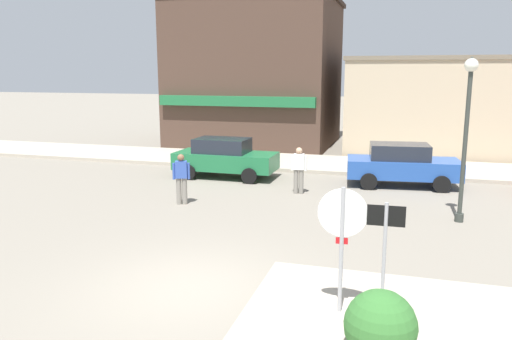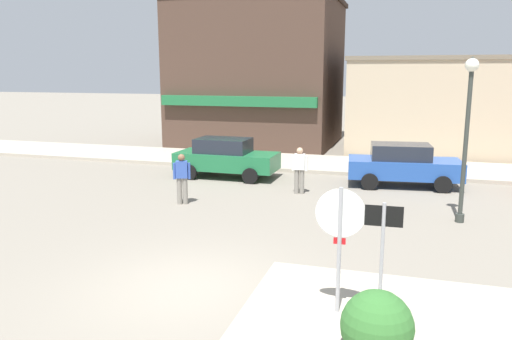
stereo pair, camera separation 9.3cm
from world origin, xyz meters
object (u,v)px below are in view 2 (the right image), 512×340
object	(u,v)px
planter	(376,337)
lamp_post	(468,116)
parked_car_nearest	(226,157)
pedestrian_crossing_near	(182,177)
pedestrian_crossing_far	(300,169)
parked_car_second	(403,164)
one_way_sign	(382,249)
stop_sign	(340,234)

from	to	relation	value
planter	lamp_post	distance (m)	8.59
planter	parked_car_nearest	distance (m)	13.58
pedestrian_crossing_near	pedestrian_crossing_far	bearing A→B (deg)	36.49
parked_car_nearest	planter	bearing A→B (deg)	-61.26
planter	lamp_post	world-z (taller)	lamp_post
parked_car_nearest	pedestrian_crossing_far	world-z (taller)	pedestrian_crossing_far
parked_car_second	pedestrian_crossing_near	distance (m)	8.14
one_way_sign	planter	world-z (taller)	one_way_sign
one_way_sign	pedestrian_crossing_near	world-z (taller)	one_way_sign
parked_car_second	pedestrian_crossing_far	world-z (taller)	pedestrian_crossing_far
one_way_sign	parked_car_second	bearing A→B (deg)	88.67
stop_sign	parked_car_second	distance (m)	10.90
planter	pedestrian_crossing_near	world-z (taller)	pedestrian_crossing_near
one_way_sign	parked_car_second	size ratio (longest dim) A/B	0.50
lamp_post	parked_car_second	size ratio (longest dim) A/B	1.09
lamp_post	parked_car_nearest	xyz separation A→B (m)	(-8.35, 3.85, -2.15)
stop_sign	parked_car_nearest	bearing A→B (deg)	119.06
stop_sign	planter	distance (m)	1.87
lamp_post	pedestrian_crossing_far	distance (m)	5.77
stop_sign	planter	bearing A→B (deg)	-63.64
planter	stop_sign	bearing A→B (deg)	116.36
stop_sign	planter	xyz separation A→B (m)	(0.71, -1.44, -0.96)
stop_sign	one_way_sign	xyz separation A→B (m)	(0.69, -0.02, -0.19)
planter	pedestrian_crossing_far	xyz separation A→B (m)	(-3.17, 10.04, 0.31)
parked_car_second	one_way_sign	bearing A→B (deg)	-91.33
stop_sign	one_way_sign	size ratio (longest dim) A/B	1.10
parked_car_nearest	pedestrian_crossing_near	size ratio (longest dim) A/B	2.49
parked_car_nearest	pedestrian_crossing_far	bearing A→B (deg)	-29.03
pedestrian_crossing_far	lamp_post	bearing A→B (deg)	-21.73
stop_sign	parked_car_second	size ratio (longest dim) A/B	0.55
planter	parked_car_second	world-z (taller)	parked_car_second
lamp_post	pedestrian_crossing_near	size ratio (longest dim) A/B	2.82
planter	pedestrian_crossing_near	bearing A→B (deg)	130.23
pedestrian_crossing_far	parked_car_second	bearing A→B (deg)	33.44
pedestrian_crossing_far	stop_sign	bearing A→B (deg)	-74.07
planter	pedestrian_crossing_far	bearing A→B (deg)	107.51
stop_sign	pedestrian_crossing_far	distance (m)	8.96
parked_car_nearest	parked_car_second	bearing A→B (deg)	3.18
lamp_post	one_way_sign	bearing A→B (deg)	-105.61
planter	pedestrian_crossing_near	size ratio (longest dim) A/B	0.76
one_way_sign	lamp_post	xyz separation A→B (m)	(1.85, 6.63, 1.63)
one_way_sign	pedestrian_crossing_far	bearing A→B (deg)	110.02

